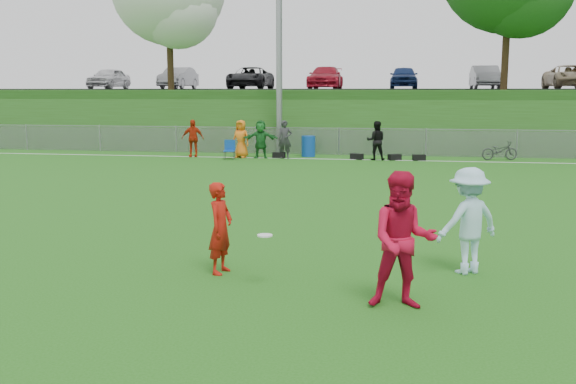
% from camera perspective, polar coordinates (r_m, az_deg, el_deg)
% --- Properties ---
extents(ground, '(120.00, 120.00, 0.00)m').
position_cam_1_polar(ground, '(10.86, -5.10, -7.12)').
color(ground, '#1F5A12').
rests_on(ground, ground).
extents(sideline_far, '(60.00, 0.10, 0.01)m').
position_cam_1_polar(sideline_far, '(28.37, 4.18, 2.93)').
color(sideline_far, white).
rests_on(sideline_far, ground).
extents(fence, '(58.00, 0.06, 1.30)m').
position_cam_1_polar(fence, '(30.29, 4.56, 4.53)').
color(fence, gray).
rests_on(fence, ground).
extents(light_pole, '(1.20, 0.40, 12.15)m').
position_cam_1_polar(light_pole, '(31.62, -0.80, 15.75)').
color(light_pole, gray).
rests_on(light_pole, ground).
extents(berm, '(120.00, 18.00, 3.00)m').
position_cam_1_polar(berm, '(41.20, 5.96, 6.89)').
color(berm, '#214814').
rests_on(berm, ground).
extents(parking_lot, '(120.00, 12.00, 0.10)m').
position_cam_1_polar(parking_lot, '(43.16, 6.17, 9.04)').
color(parking_lot, black).
rests_on(parking_lot, berm).
extents(car_row, '(32.04, 5.18, 1.44)m').
position_cam_1_polar(car_row, '(42.26, 4.49, 10.11)').
color(car_row, silver).
rests_on(car_row, parking_lot).
extents(spectator_row, '(9.25, 0.72, 1.69)m').
position_cam_1_polar(spectator_row, '(28.69, -1.41, 4.71)').
color(spectator_row, red).
rests_on(spectator_row, ground).
extents(gear_bags, '(6.75, 0.52, 0.26)m').
position_cam_1_polar(gear_bags, '(28.37, 6.56, 3.15)').
color(gear_bags, black).
rests_on(gear_bags, ground).
extents(player_red_left, '(0.47, 0.62, 1.53)m').
position_cam_1_polar(player_red_left, '(10.67, -6.02, -3.21)').
color(player_red_left, '#A8150B').
rests_on(player_red_left, ground).
extents(player_red_center, '(0.98, 0.79, 1.93)m').
position_cam_1_polar(player_red_center, '(9.03, 10.20, -4.26)').
color(player_red_center, red).
rests_on(player_red_center, ground).
extents(player_blue, '(1.32, 1.17, 1.77)m').
position_cam_1_polar(player_blue, '(11.00, 15.73, -2.48)').
color(player_blue, '#ADDCF0').
rests_on(player_blue, ground).
extents(frisbee, '(0.24, 0.24, 0.02)m').
position_cam_1_polar(frisbee, '(9.81, -2.07, -3.88)').
color(frisbee, white).
rests_on(frisbee, ground).
extents(recycling_bin, '(0.81, 0.81, 0.94)m').
position_cam_1_polar(recycling_bin, '(29.46, 1.82, 4.09)').
color(recycling_bin, '#0E3D9B').
rests_on(recycling_bin, ground).
extents(camp_chair, '(0.53, 0.54, 0.85)m').
position_cam_1_polar(camp_chair, '(28.39, -5.23, 3.41)').
color(camp_chair, '#0D3F92').
rests_on(camp_chair, ground).
extents(bicycle, '(1.64, 0.86, 0.82)m').
position_cam_1_polar(bicycle, '(29.45, 18.30, 3.51)').
color(bicycle, '#28292B').
rests_on(bicycle, ground).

